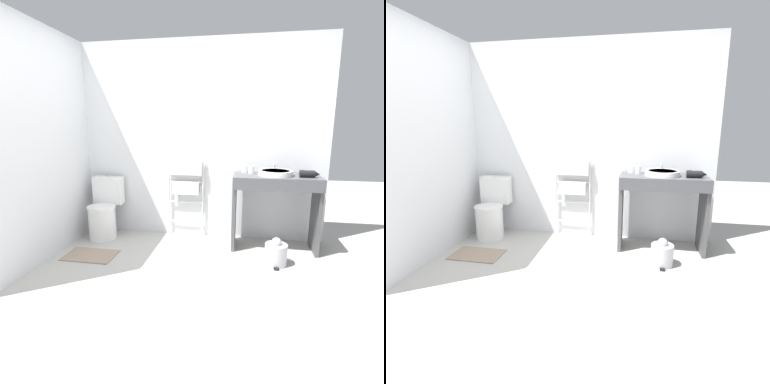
% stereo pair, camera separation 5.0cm
% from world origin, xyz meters
% --- Properties ---
extents(ground_plane, '(12.00, 12.00, 0.00)m').
position_xyz_m(ground_plane, '(0.00, 0.00, 0.00)').
color(ground_plane, '#B2AFA8').
extents(wall_back, '(3.18, 0.12, 2.44)m').
position_xyz_m(wall_back, '(0.00, 1.53, 1.22)').
color(wall_back, silver).
rests_on(wall_back, ground_plane).
extents(wall_side, '(0.12, 2.18, 2.44)m').
position_xyz_m(wall_side, '(-1.53, 0.73, 1.22)').
color(wall_side, silver).
rests_on(wall_side, ground_plane).
extents(toilet, '(0.38, 0.49, 0.78)m').
position_xyz_m(toilet, '(-1.16, 1.18, 0.33)').
color(toilet, white).
rests_on(toilet, ground_plane).
extents(towel_radiator, '(0.47, 0.06, 1.02)m').
position_xyz_m(towel_radiator, '(-0.14, 1.42, 0.72)').
color(towel_radiator, white).
rests_on(towel_radiator, ground_plane).
extents(vanity_counter, '(0.96, 0.49, 0.88)m').
position_xyz_m(vanity_counter, '(0.96, 1.17, 0.59)').
color(vanity_counter, '#4C4C51').
rests_on(vanity_counter, ground_plane).
extents(sink_basin, '(0.38, 0.38, 0.06)m').
position_xyz_m(sink_basin, '(0.95, 1.18, 0.91)').
color(sink_basin, white).
rests_on(sink_basin, vanity_counter).
extents(faucet, '(0.02, 0.10, 0.11)m').
position_xyz_m(faucet, '(0.95, 1.38, 0.95)').
color(faucet, silver).
rests_on(faucet, vanity_counter).
extents(cup_near_wall, '(0.07, 0.07, 0.08)m').
position_xyz_m(cup_near_wall, '(0.60, 1.33, 0.92)').
color(cup_near_wall, white).
rests_on(cup_near_wall, vanity_counter).
extents(cup_near_edge, '(0.07, 0.07, 0.09)m').
position_xyz_m(cup_near_edge, '(0.68, 1.30, 0.92)').
color(cup_near_edge, white).
rests_on(cup_near_edge, vanity_counter).
extents(hair_dryer, '(0.21, 0.16, 0.08)m').
position_xyz_m(hair_dryer, '(1.28, 1.11, 0.91)').
color(hair_dryer, black).
rests_on(hair_dryer, vanity_counter).
extents(trash_bin, '(0.23, 0.26, 0.30)m').
position_xyz_m(trash_bin, '(0.96, 0.74, 0.12)').
color(trash_bin, '#B7B7BC').
rests_on(trash_bin, ground_plane).
extents(bath_mat, '(0.56, 0.36, 0.01)m').
position_xyz_m(bath_mat, '(-1.06, 0.59, 0.01)').
color(bath_mat, gray).
rests_on(bath_mat, ground_plane).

